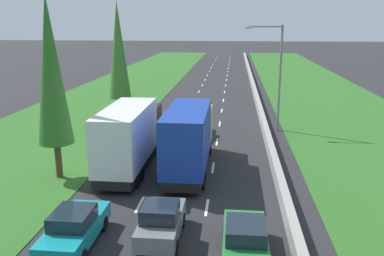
# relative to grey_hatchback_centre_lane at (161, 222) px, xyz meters

# --- Properties ---
(ground_plane) EXTENTS (300.00, 300.00, 0.00)m
(ground_plane) POSITION_rel_grey_hatchback_centre_lane_xyz_m (0.01, 42.37, -0.84)
(ground_plane) COLOR #28282B
(ground_plane) RESTS_ON ground
(grass_verge_left) EXTENTS (14.00, 140.00, 0.04)m
(grass_verge_left) POSITION_rel_grey_hatchback_centre_lane_xyz_m (-12.64, 42.37, -0.82)
(grass_verge_left) COLOR #2D6623
(grass_verge_left) RESTS_ON ground
(grass_verge_right) EXTENTS (14.00, 140.00, 0.04)m
(grass_verge_right) POSITION_rel_grey_hatchback_centre_lane_xyz_m (14.36, 42.37, -0.82)
(grass_verge_right) COLOR #2D6623
(grass_verge_right) RESTS_ON ground
(median_barrier) EXTENTS (0.44, 120.00, 0.85)m
(median_barrier) POSITION_rel_grey_hatchback_centre_lane_xyz_m (5.71, 42.37, -0.41)
(median_barrier) COLOR #9E9B93
(median_barrier) RESTS_ON ground
(lane_markings) EXTENTS (3.64, 116.00, 0.01)m
(lane_markings) POSITION_rel_grey_hatchback_centre_lane_xyz_m (0.01, 42.37, -0.83)
(lane_markings) COLOR white
(lane_markings) RESTS_ON ground
(grey_hatchback_centre_lane) EXTENTS (1.74, 3.90, 1.72)m
(grey_hatchback_centre_lane) POSITION_rel_grey_hatchback_centre_lane_xyz_m (0.00, 0.00, 0.00)
(grey_hatchback_centre_lane) COLOR slate
(grey_hatchback_centre_lane) RESTS_ON ground
(teal_sedan_left_lane) EXTENTS (1.82, 4.50, 1.64)m
(teal_sedan_left_lane) POSITION_rel_grey_hatchback_centre_lane_xyz_m (-3.55, -0.87, -0.02)
(teal_sedan_left_lane) COLOR teal
(teal_sedan_left_lane) RESTS_ON ground
(white_box_truck_left_lane) EXTENTS (2.46, 9.40, 4.18)m
(white_box_truck_left_lane) POSITION_rel_grey_hatchback_centre_lane_xyz_m (-3.50, 8.69, 1.35)
(white_box_truck_left_lane) COLOR black
(white_box_truck_left_lane) RESTS_ON ground
(blue_box_truck_centre_lane) EXTENTS (2.46, 9.40, 4.18)m
(blue_box_truck_centre_lane) POSITION_rel_grey_hatchback_centre_lane_xyz_m (0.26, 8.80, 1.35)
(blue_box_truck_centre_lane) COLOR black
(blue_box_truck_centre_lane) RESTS_ON ground
(green_sedan_right_lane) EXTENTS (1.82, 4.50, 1.64)m
(green_sedan_right_lane) POSITION_rel_grey_hatchback_centre_lane_xyz_m (3.59, -1.22, -0.02)
(green_sedan_right_lane) COLOR #237A33
(green_sedan_right_lane) RESTS_ON ground
(orange_hatchback_left_lane) EXTENTS (1.74, 3.90, 1.72)m
(orange_hatchback_left_lane) POSITION_rel_grey_hatchback_centre_lane_xyz_m (-3.33, 17.86, 0.00)
(orange_hatchback_left_lane) COLOR orange
(orange_hatchback_left_lane) RESTS_ON ground
(blue_sedan_centre_lane) EXTENTS (1.82, 4.50, 1.64)m
(blue_sedan_centre_lane) POSITION_rel_grey_hatchback_centre_lane_xyz_m (-0.14, 17.18, -0.02)
(blue_sedan_centre_lane) COLOR #1E47B7
(blue_sedan_centre_lane) RESTS_ON ground
(poplar_tree_second) EXTENTS (2.07, 2.07, 10.87)m
(poplar_tree_second) POSITION_rel_grey_hatchback_centre_lane_xyz_m (-7.47, 6.72, 5.65)
(poplar_tree_second) COLOR #4C3823
(poplar_tree_second) RESTS_ON ground
(poplar_tree_third) EXTENTS (2.08, 2.08, 11.12)m
(poplar_tree_third) POSITION_rel_grey_hatchback_centre_lane_xyz_m (-7.74, 21.88, 5.77)
(poplar_tree_third) COLOR #4C3823
(poplar_tree_third) RESTS_ON ground
(street_light_mast) EXTENTS (3.20, 0.28, 9.00)m
(street_light_mast) POSITION_rel_grey_hatchback_centre_lane_xyz_m (6.52, 19.55, 4.40)
(street_light_mast) COLOR gray
(street_light_mast) RESTS_ON ground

